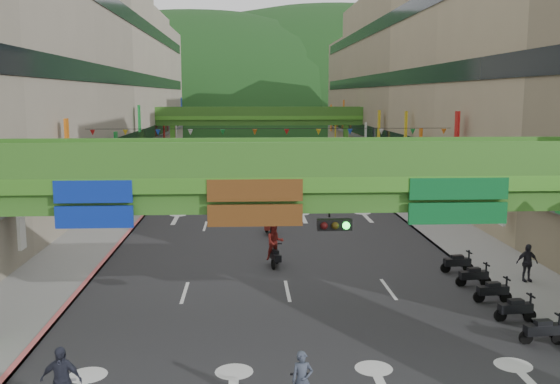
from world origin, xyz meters
name	(u,v)px	position (x,y,z in m)	size (l,w,h in m)	color
road_slab	(263,178)	(0.00, 50.00, 0.01)	(18.00, 140.00, 0.02)	#28282B
sidewalk_left	(157,178)	(-11.00, 50.00, 0.07)	(4.00, 140.00, 0.15)	gray
sidewalk_right	(368,177)	(11.00, 50.00, 0.07)	(4.00, 140.00, 0.15)	gray
curb_left	(175,178)	(-9.10, 50.00, 0.09)	(0.20, 140.00, 0.18)	#CC5959
curb_right	(350,177)	(9.10, 50.00, 0.09)	(0.20, 140.00, 0.18)	gray
building_row_left	(74,86)	(-18.93, 50.00, 9.46)	(12.80, 95.00, 19.00)	#9E937F
building_row_right	(446,86)	(18.93, 50.00, 9.46)	(12.80, 95.00, 19.00)	gray
overpass_near	(330,199)	(0.93, 5.38, 5.21)	(28.00, 12.27, 7.10)	#4C9E2D
overpass_far	(260,120)	(0.00, 65.00, 5.40)	(28.00, 2.20, 7.10)	#4C9E2D
hill_left	(198,126)	(-15.00, 160.00, 0.00)	(168.00, 140.00, 112.00)	#1C4419
hill_right	(332,123)	(25.00, 180.00, 0.00)	(208.00, 176.00, 128.00)	#1C4419
bunting_string	(271,132)	(0.00, 30.00, 5.96)	(26.00, 0.36, 0.47)	black
scooter_rider_mid	(275,244)	(-0.36, 16.04, 1.15)	(1.02, 1.59, 2.20)	black
scooter_rider_far	(269,218)	(-0.37, 23.42, 1.02)	(0.92, 1.57, 2.01)	maroon
parked_scooter_row	(493,291)	(8.41, 10.00, 0.52)	(1.60, 9.37, 1.08)	black
car_silver	(181,194)	(-7.00, 35.00, 0.77)	(1.63, 4.66, 1.54)	#A8AAB0
car_yellow	(258,150)	(-0.02, 74.41, 0.77)	(1.81, 4.51, 1.54)	#F2A039
pedestrian_dark	(527,266)	(10.95, 12.43, 0.87)	(1.02, 0.42, 1.73)	#232129
pedestrian_blue	(409,186)	(12.20, 37.92, 0.85)	(0.79, 0.51, 1.69)	#2C3F50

